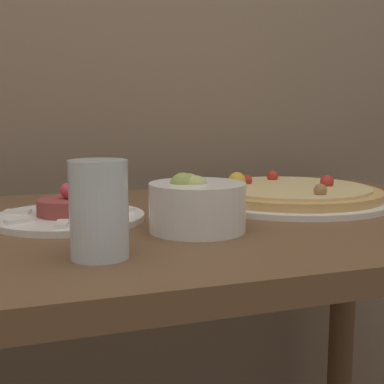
{
  "coord_description": "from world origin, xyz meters",
  "views": [
    {
      "loc": [
        -0.16,
        -0.47,
        0.97
      ],
      "look_at": [
        0.12,
        0.34,
        0.84
      ],
      "focal_mm": 50.0,
      "sensor_mm": 36.0,
      "label": 1
    }
  ],
  "objects": [
    {
      "name": "pizza_plate",
      "position": [
        0.33,
        0.41,
        0.81
      ],
      "size": [
        0.38,
        0.38,
        0.06
      ],
      "color": "white",
      "rests_on": "dining_table"
    },
    {
      "name": "tartare_plate",
      "position": [
        -0.08,
        0.36,
        0.81
      ],
      "size": [
        0.23,
        0.23,
        0.06
      ],
      "color": "white",
      "rests_on": "dining_table"
    },
    {
      "name": "small_bowl",
      "position": [
        0.09,
        0.24,
        0.83
      ],
      "size": [
        0.14,
        0.14,
        0.08
      ],
      "color": "white",
      "rests_on": "dining_table"
    },
    {
      "name": "drinking_glass",
      "position": [
        -0.07,
        0.14,
        0.85
      ],
      "size": [
        0.07,
        0.07,
        0.11
      ],
      "color": "silver",
      "rests_on": "dining_table"
    },
    {
      "name": "dining_table",
      "position": [
        0.0,
        0.33,
        0.67
      ],
      "size": [
        1.31,
        0.66,
        0.8
      ],
      "color": "brown",
      "rests_on": "ground_plane"
    }
  ]
}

